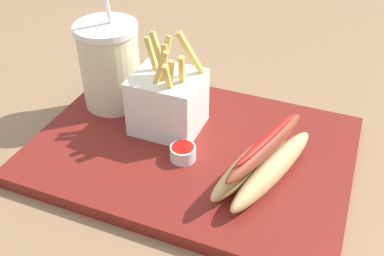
# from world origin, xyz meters

# --- Properties ---
(ground_plane) EXTENTS (2.40, 2.40, 0.02)m
(ground_plane) POSITION_xyz_m (0.00, 0.00, -0.01)
(ground_plane) COLOR #8C6B4C
(food_tray) EXTENTS (0.45, 0.32, 0.02)m
(food_tray) POSITION_xyz_m (0.00, 0.00, 0.01)
(food_tray) COLOR maroon
(food_tray) RESTS_ON ground_plane
(soda_cup) EXTENTS (0.10, 0.10, 0.22)m
(soda_cup) POSITION_xyz_m (-0.16, 0.06, 0.09)
(soda_cup) COLOR beige
(soda_cup) RESTS_ON food_tray
(fries_basket) EXTENTS (0.10, 0.09, 0.16)m
(fries_basket) POSITION_xyz_m (-0.05, 0.03, 0.07)
(fries_basket) COLOR white
(fries_basket) RESTS_ON food_tray
(hot_dog_1) EXTENTS (0.11, 0.20, 0.07)m
(hot_dog_1) POSITION_xyz_m (0.11, -0.03, 0.05)
(hot_dog_1) COLOR #DBB775
(hot_dog_1) RESTS_ON food_tray
(ketchup_cup_1) EXTENTS (0.04, 0.04, 0.02)m
(ketchup_cup_1) POSITION_xyz_m (-0.00, -0.03, 0.03)
(ketchup_cup_1) COLOR white
(ketchup_cup_1) RESTS_ON food_tray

